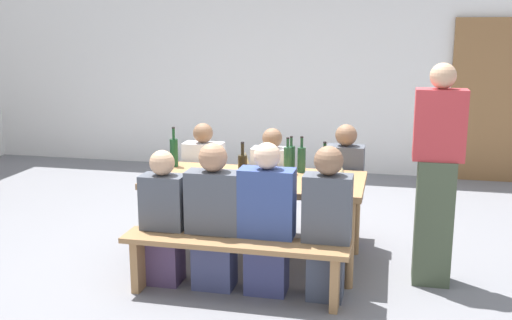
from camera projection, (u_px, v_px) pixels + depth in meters
ground_plane at (256, 261)px, 5.28m from camera, size 24.00×24.00×0.00m
back_wall at (314, 55)px, 8.33m from camera, size 14.00×0.20×3.20m
wooden_door at (487, 101)px, 7.82m from camera, size 0.90×0.06×2.10m
tasting_table at (256, 187)px, 5.14m from camera, size 1.81×0.86×0.75m
bench_near at (234, 253)px, 4.51m from camera, size 1.71×0.30×0.45m
bench_far at (273, 200)px, 5.90m from camera, size 1.71×0.30×0.45m
wine_bottle_0 at (288, 159)px, 5.25m from camera, size 0.07×0.07×0.31m
wine_bottle_1 at (302, 159)px, 5.27m from camera, size 0.07×0.07×0.32m
wine_bottle_2 at (324, 165)px, 5.08m from camera, size 0.07×0.07×0.31m
wine_bottle_3 at (243, 168)px, 4.93m from camera, size 0.07×0.07×0.34m
wine_bottle_4 at (174, 152)px, 5.49m from camera, size 0.07×0.07×0.36m
wine_bottle_5 at (291, 157)px, 5.36m from camera, size 0.07×0.07×0.30m
wine_glass_0 at (245, 158)px, 5.25m from camera, size 0.07×0.07×0.19m
wine_glass_1 at (342, 173)px, 4.80m from camera, size 0.08×0.08×0.16m
wine_glass_2 at (261, 159)px, 5.23m from camera, size 0.07×0.07×0.18m
wine_glass_3 at (265, 173)px, 4.83m from camera, size 0.07×0.07×0.15m
seated_guest_near_0 at (164, 221)px, 4.75m from camera, size 0.34×0.24×1.07m
seated_guest_near_1 at (214, 220)px, 4.65m from camera, size 0.41×0.24×1.14m
seated_guest_near_2 at (267, 223)px, 4.56m from camera, size 0.42×0.24×1.17m
seated_guest_near_3 at (327, 226)px, 4.46m from camera, size 0.35×0.24×1.16m
seated_guest_far_0 at (204, 183)px, 5.86m from camera, size 0.38×0.24×1.10m
seated_guest_far_1 at (272, 188)px, 5.72m from camera, size 0.37×0.24×1.08m
seated_guest_far_2 at (344, 188)px, 5.56m from camera, size 0.34×0.24×1.14m
standing_host at (436, 180)px, 4.68m from camera, size 0.38×0.24×1.73m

